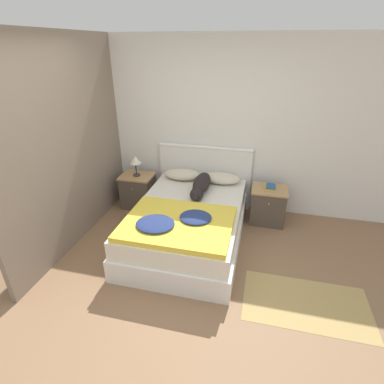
{
  "coord_description": "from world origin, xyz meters",
  "views": [
    {
      "loc": [
        0.85,
        -2.26,
        2.4
      ],
      "look_at": [
        -0.0,
        1.21,
        0.62
      ],
      "focal_mm": 28.0,
      "sensor_mm": 36.0,
      "label": 1
    }
  ],
  "objects_px": {
    "book_stack": "(270,187)",
    "table_lamp": "(135,161)",
    "nightstand_left": "(138,191)",
    "pillow_right": "(221,178)",
    "bed": "(188,223)",
    "dog": "(201,185)",
    "nightstand_right": "(268,205)",
    "pillow_left": "(182,174)"
  },
  "relations": [
    {
      "from": "book_stack",
      "to": "table_lamp",
      "type": "relative_size",
      "value": 0.64
    },
    {
      "from": "nightstand_left",
      "to": "table_lamp",
      "type": "relative_size",
      "value": 1.68
    },
    {
      "from": "book_stack",
      "to": "table_lamp",
      "type": "xyz_separation_m",
      "value": [
        -2.04,
        -0.03,
        0.23
      ]
    },
    {
      "from": "pillow_right",
      "to": "table_lamp",
      "type": "distance_m",
      "value": 1.34
    },
    {
      "from": "bed",
      "to": "pillow_right",
      "type": "xyz_separation_m",
      "value": [
        0.31,
        0.82,
        0.34
      ]
    },
    {
      "from": "nightstand_left",
      "to": "dog",
      "type": "relative_size",
      "value": 0.64
    },
    {
      "from": "nightstand_left",
      "to": "bed",
      "type": "bearing_deg",
      "value": -35.79
    },
    {
      "from": "nightstand_right",
      "to": "dog",
      "type": "distance_m",
      "value": 1.05
    },
    {
      "from": "nightstand_right",
      "to": "dog",
      "type": "height_order",
      "value": "dog"
    },
    {
      "from": "nightstand_right",
      "to": "pillow_left",
      "type": "bearing_deg",
      "value": 176.63
    },
    {
      "from": "pillow_right",
      "to": "dog",
      "type": "distance_m",
      "value": 0.43
    },
    {
      "from": "pillow_right",
      "to": "nightstand_left",
      "type": "bearing_deg",
      "value": -176.63
    },
    {
      "from": "dog",
      "to": "table_lamp",
      "type": "distance_m",
      "value": 1.14
    },
    {
      "from": "bed",
      "to": "pillow_left",
      "type": "bearing_deg",
      "value": 110.53
    },
    {
      "from": "nightstand_left",
      "to": "nightstand_right",
      "type": "xyz_separation_m",
      "value": [
        2.04,
        0.0,
        0.0
      ]
    },
    {
      "from": "nightstand_right",
      "to": "book_stack",
      "type": "xyz_separation_m",
      "value": [
        -0.0,
        0.01,
        0.29
      ]
    },
    {
      "from": "dog",
      "to": "nightstand_right",
      "type": "bearing_deg",
      "value": 16.44
    },
    {
      "from": "dog",
      "to": "nightstand_left",
      "type": "bearing_deg",
      "value": 165.57
    },
    {
      "from": "book_stack",
      "to": "table_lamp",
      "type": "height_order",
      "value": "table_lamp"
    },
    {
      "from": "pillow_left",
      "to": "dog",
      "type": "height_order",
      "value": "dog"
    },
    {
      "from": "pillow_right",
      "to": "dog",
      "type": "height_order",
      "value": "dog"
    },
    {
      "from": "bed",
      "to": "nightstand_right",
      "type": "height_order",
      "value": "nightstand_right"
    },
    {
      "from": "dog",
      "to": "book_stack",
      "type": "height_order",
      "value": "dog"
    },
    {
      "from": "pillow_left",
      "to": "book_stack",
      "type": "xyz_separation_m",
      "value": [
        1.33,
        -0.06,
        -0.04
      ]
    },
    {
      "from": "table_lamp",
      "to": "pillow_right",
      "type": "bearing_deg",
      "value": 3.94
    },
    {
      "from": "nightstand_right",
      "to": "table_lamp",
      "type": "relative_size",
      "value": 1.68
    },
    {
      "from": "pillow_right",
      "to": "book_stack",
      "type": "xyz_separation_m",
      "value": [
        0.71,
        -0.06,
        -0.04
      ]
    },
    {
      "from": "nightstand_right",
      "to": "pillow_right",
      "type": "xyz_separation_m",
      "value": [
        -0.72,
        0.08,
        0.32
      ]
    },
    {
      "from": "pillow_right",
      "to": "pillow_left",
      "type": "bearing_deg",
      "value": 180.0
    },
    {
      "from": "bed",
      "to": "pillow_right",
      "type": "bearing_deg",
      "value": 69.47
    },
    {
      "from": "table_lamp",
      "to": "nightstand_right",
      "type": "bearing_deg",
      "value": 0.37
    },
    {
      "from": "dog",
      "to": "pillow_right",
      "type": "bearing_deg",
      "value": 56.77
    },
    {
      "from": "bed",
      "to": "nightstand_left",
      "type": "bearing_deg",
      "value": 144.21
    },
    {
      "from": "pillow_right",
      "to": "nightstand_right",
      "type": "bearing_deg",
      "value": -6.23
    },
    {
      "from": "bed",
      "to": "nightstand_right",
      "type": "xyz_separation_m",
      "value": [
        1.02,
        0.74,
        0.02
      ]
    },
    {
      "from": "bed",
      "to": "table_lamp",
      "type": "xyz_separation_m",
      "value": [
        -1.02,
        0.72,
        0.53
      ]
    },
    {
      "from": "nightstand_right",
      "to": "nightstand_left",
      "type": "bearing_deg",
      "value": 180.0
    },
    {
      "from": "bed",
      "to": "nightstand_left",
      "type": "height_order",
      "value": "nightstand_left"
    },
    {
      "from": "nightstand_left",
      "to": "pillow_right",
      "type": "xyz_separation_m",
      "value": [
        1.33,
        0.08,
        0.32
      ]
    },
    {
      "from": "nightstand_right",
      "to": "pillow_left",
      "type": "relative_size",
      "value": 0.97
    },
    {
      "from": "nightstand_left",
      "to": "pillow_right",
      "type": "bearing_deg",
      "value": 3.37
    },
    {
      "from": "nightstand_left",
      "to": "nightstand_right",
      "type": "distance_m",
      "value": 2.04
    }
  ]
}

